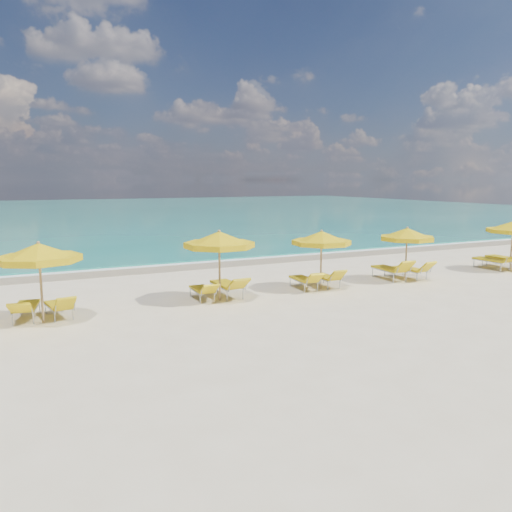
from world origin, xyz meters
name	(u,v)px	position (x,y,z in m)	size (l,w,h in m)	color
ground_plane	(276,298)	(0.00, 0.00, 0.00)	(120.00, 120.00, 0.00)	beige
ocean	(87,213)	(0.00, 48.00, 0.00)	(120.00, 80.00, 0.30)	#167D6C
wet_sand_band	(201,264)	(0.00, 7.40, 0.00)	(120.00, 2.60, 0.01)	tan
foam_line	(195,262)	(0.00, 8.20, 0.00)	(120.00, 1.20, 0.03)	white
whitecap_near	(48,247)	(-6.00, 17.00, 0.00)	(14.00, 0.36, 0.05)	white
whitecap_far	(226,227)	(8.00, 24.00, 0.00)	(18.00, 0.30, 0.05)	white
umbrella_2	(39,253)	(-7.03, 0.23, 1.91)	(2.44, 2.44, 2.24)	tan
umbrella_3	(219,240)	(-1.76, 0.51, 1.96)	(2.91, 2.91, 2.30)	tan
umbrella_4	(321,239)	(2.11, 0.58, 1.81)	(2.60, 2.60, 2.12)	tan
umbrella_5	(407,235)	(5.87, 0.43, 1.78)	(2.60, 2.60, 2.09)	tan
lounger_2_left	(26,312)	(-7.44, 0.77, 0.22)	(0.88, 1.86, 0.74)	#A5A8AD
lounger_2_right	(59,310)	(-6.59, 0.64, 0.20)	(0.80, 1.64, 0.77)	#A5A8AD
lounger_3_left	(202,294)	(-2.23, 0.87, 0.20)	(0.57, 1.61, 0.70)	#A5A8AD
lounger_3_right	(228,290)	(-1.32, 0.93, 0.24)	(0.72, 1.96, 0.83)	#A5A8AD
lounger_4_left	(304,283)	(1.57, 0.81, 0.21)	(0.64, 1.71, 0.75)	#A5A8AD
lounger_4_right	(326,281)	(2.52, 0.83, 0.21)	(0.61, 1.66, 0.78)	#A5A8AD
lounger_5_left	(390,273)	(5.49, 0.88, 0.24)	(0.74, 1.96, 0.92)	#A5A8AD
lounger_5_right	(411,273)	(6.38, 0.68, 0.22)	(0.77, 1.79, 0.83)	#A5A8AD
lounger_6_left	(492,264)	(11.02, 0.71, 0.24)	(0.80, 2.05, 0.81)	#A5A8AD
lounger_6_right	(505,262)	(11.96, 0.85, 0.24)	(0.73, 2.06, 0.76)	#A5A8AD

